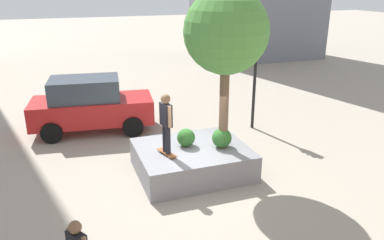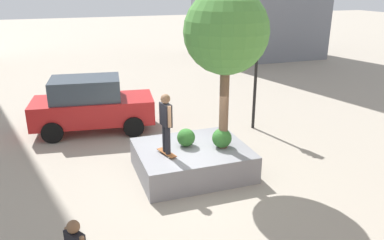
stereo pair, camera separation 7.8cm
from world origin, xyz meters
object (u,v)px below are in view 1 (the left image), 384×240
skateboard (167,153)px  traffic_light_corner (256,57)px  skateboarder (166,120)px  planter_ledge (192,160)px  sedan_parked (90,105)px  plaza_tree (226,33)px

skateboard → traffic_light_corner: traffic_light_corner is taller
skateboarder → traffic_light_corner: traffic_light_corner is taller
skateboard → skateboarder: bearing=-90.0°
planter_ledge → sedan_parked: sedan_parked is taller
planter_ledge → plaza_tree: size_ratio=0.71×
plaza_tree → skateboarder: bearing=178.9°
traffic_light_corner → sedan_parked: bearing=163.2°
skateboarder → traffic_light_corner: (4.51, 3.09, 0.97)m
skateboarder → traffic_light_corner: size_ratio=0.42×
plaza_tree → traffic_light_corner: (2.73, 3.12, -1.39)m
skateboard → traffic_light_corner: (4.51, 3.09, 2.02)m
skateboarder → sedan_parked: skateboarder is taller
sedan_parked → skateboard: bearing=-71.2°
skateboarder → plaza_tree: bearing=-1.1°
skateboard → traffic_light_corner: size_ratio=0.19×
skateboard → skateboarder: (0.00, -0.00, 1.04)m
sedan_parked → traffic_light_corner: bearing=-16.8°
skateboard → traffic_light_corner: bearing=34.4°
skateboard → sedan_parked: sedan_parked is taller
plaza_tree → traffic_light_corner: size_ratio=1.11×
sedan_parked → traffic_light_corner: size_ratio=1.15×
planter_ledge → sedan_parked: 5.42m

